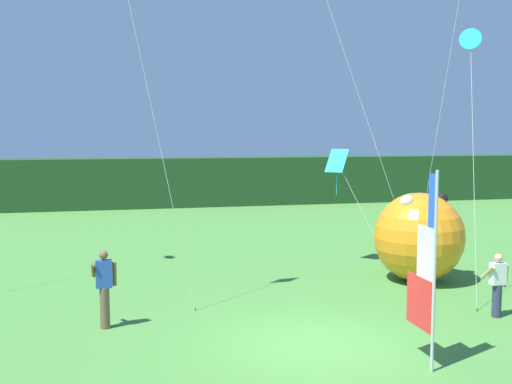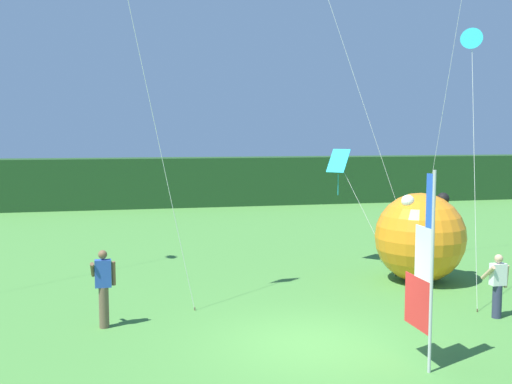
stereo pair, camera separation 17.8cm
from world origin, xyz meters
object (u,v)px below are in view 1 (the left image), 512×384
at_px(kite_cyan_delta_1, 471,42).
at_px(kite_cyan_diamond_5, 338,165).
at_px(banner_flag, 426,273).
at_px(person_near_banner, 388,233).
at_px(person_mid_field, 104,287).
at_px(person_far_left, 497,284).
at_px(inflatable_balloon, 419,237).

distance_m(kite_cyan_delta_1, kite_cyan_diamond_5, 5.68).
bearing_deg(banner_flag, person_near_banner, 68.14).
xyz_separation_m(banner_flag, person_near_banner, (3.67, 9.14, -0.86)).
relative_size(person_mid_field, kite_cyan_diamond_5, 0.46).
relative_size(person_far_left, kite_cyan_diamond_5, 0.40).
bearing_deg(person_near_banner, person_far_left, -93.77).
relative_size(person_near_banner, inflatable_balloon, 0.65).
bearing_deg(inflatable_balloon, person_mid_field, -165.50).
xyz_separation_m(banner_flag, kite_cyan_diamond_5, (1.59, 8.67, 1.59)).
height_order(banner_flag, person_near_banner, banner_flag).
distance_m(person_mid_field, inflatable_balloon, 9.36).
distance_m(banner_flag, kite_cyan_delta_1, 8.06).
distance_m(person_far_left, kite_cyan_diamond_5, 7.03).
height_order(person_near_banner, person_far_left, person_near_banner).
distance_m(person_near_banner, kite_cyan_delta_1, 7.35).
relative_size(inflatable_balloon, kite_cyan_diamond_5, 0.69).
bearing_deg(person_near_banner, banner_flag, -111.86).
relative_size(person_near_banner, kite_cyan_diamond_5, 0.45).
distance_m(banner_flag, person_mid_field, 7.01).
height_order(person_far_left, inflatable_balloon, inflatable_balloon).
bearing_deg(banner_flag, person_mid_field, 148.54).
xyz_separation_m(kite_cyan_delta_1, kite_cyan_diamond_5, (-2.32, 3.82, -3.52)).
relative_size(person_near_banner, kite_cyan_delta_1, 0.24).
height_order(person_near_banner, person_mid_field, person_mid_field).
height_order(banner_flag, inflatable_balloon, banner_flag).
relative_size(person_mid_field, kite_cyan_delta_1, 0.25).
bearing_deg(person_near_banner, kite_cyan_diamond_5, -167.28).
bearing_deg(person_far_left, person_near_banner, 86.23).
xyz_separation_m(person_mid_field, inflatable_balloon, (9.06, 2.34, 0.38)).
xyz_separation_m(person_far_left, kite_cyan_delta_1, (0.69, 2.52, 6.08)).
xyz_separation_m(person_mid_field, kite_cyan_delta_1, (9.84, 1.22, 5.94)).
bearing_deg(person_near_banner, kite_cyan_delta_1, -86.80).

